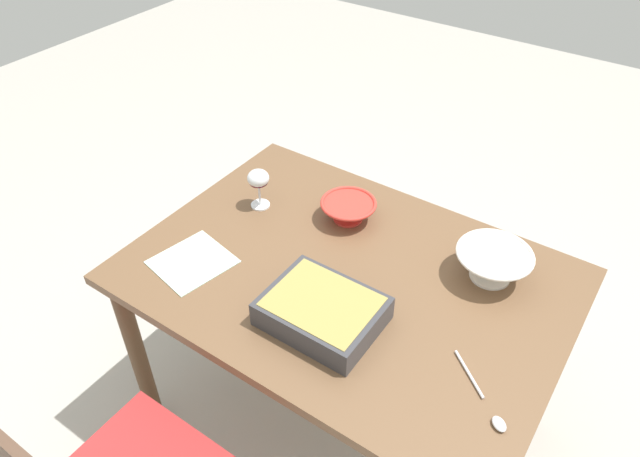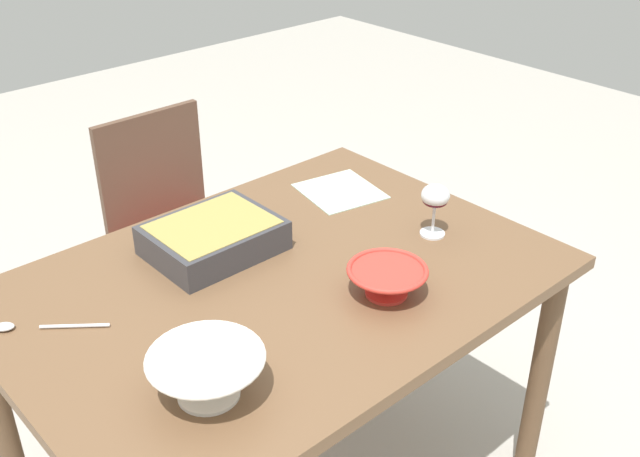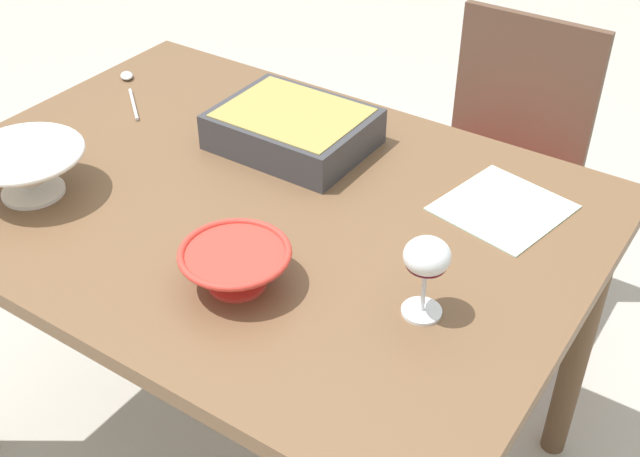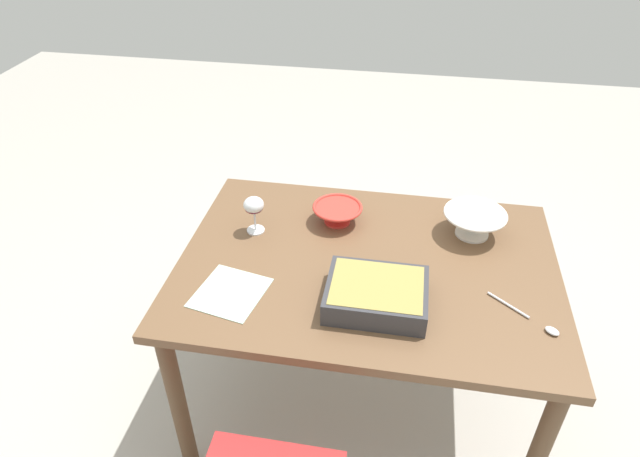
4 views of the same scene
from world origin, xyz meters
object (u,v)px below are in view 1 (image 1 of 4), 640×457
at_px(dining_table, 346,294).
at_px(mixing_bowl, 493,263).
at_px(wine_glass, 258,181).
at_px(serving_spoon, 488,406).
at_px(casserole_dish, 322,310).
at_px(napkin, 192,262).
at_px(small_bowl, 348,209).

relative_size(dining_table, mixing_bowl, 5.70).
xyz_separation_m(wine_glass, mixing_bowl, (-0.80, -0.12, -0.05)).
relative_size(wine_glass, serving_spoon, 0.71).
bearing_deg(wine_glass, casserole_dish, 146.45).
height_order(mixing_bowl, napkin, mixing_bowl).
xyz_separation_m(wine_glass, casserole_dish, (-0.48, 0.32, -0.06)).
bearing_deg(casserole_dish, napkin, 3.59).
height_order(wine_glass, small_bowl, wine_glass).
relative_size(dining_table, casserole_dish, 4.16).
distance_m(wine_glass, napkin, 0.36).
bearing_deg(wine_glass, mixing_bowl, -171.67).
bearing_deg(wine_glass, serving_spoon, 161.74).
distance_m(casserole_dish, small_bowl, 0.47).
bearing_deg(mixing_bowl, napkin, 30.47).
relative_size(dining_table, serving_spoon, 6.39).
bearing_deg(wine_glass, napkin, 91.43).
bearing_deg(serving_spoon, mixing_bowl, -68.56).
bearing_deg(serving_spoon, napkin, 1.65).
relative_size(wine_glass, mixing_bowl, 0.64).
relative_size(small_bowl, napkin, 0.85).
xyz_separation_m(dining_table, mixing_bowl, (-0.36, -0.23, 0.15)).
xyz_separation_m(dining_table, wine_glass, (0.43, -0.11, 0.20)).
xyz_separation_m(wine_glass, small_bowl, (-0.29, -0.11, -0.06)).
xyz_separation_m(small_bowl, serving_spoon, (-0.67, 0.43, -0.03)).
distance_m(dining_table, wine_glass, 0.49).
height_order(casserole_dish, serving_spoon, casserole_dish).
relative_size(small_bowl, serving_spoon, 0.93).
distance_m(dining_table, serving_spoon, 0.58).
distance_m(dining_table, mixing_bowl, 0.46).
relative_size(wine_glass, casserole_dish, 0.46).
height_order(casserole_dish, mixing_bowl, mixing_bowl).
bearing_deg(dining_table, casserole_dish, 102.88).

